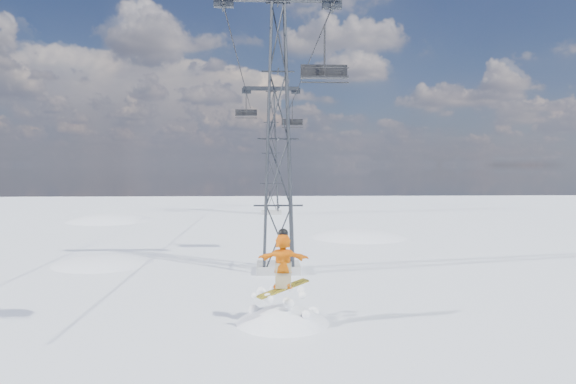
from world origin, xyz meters
The scene contains 9 objects.
ground centered at (0.00, 0.00, 0.00)m, with size 120.00×120.00×0.00m, color white.
snow_terrain centered at (-4.77, 21.24, -9.59)m, with size 39.00×37.00×22.00m.
lift_tower_near centered at (0.80, 8.00, 5.47)m, with size 5.20×1.80×11.43m.
lift_tower_far centered at (0.80, 33.00, 5.47)m, with size 5.20×1.80×11.43m.
haul_cables centered at (0.80, 19.50, 10.85)m, with size 4.46×51.00×0.06m.
snowboarder_jump centered at (0.75, 1.01, -1.65)m, with size 4.40×4.40×6.65m.
lift_chair_mid centered at (3.00, 10.61, 8.69)m, with size 2.17×0.63×2.70m.
lift_chair_far centered at (-1.40, 32.08, 8.97)m, with size 1.89×0.54×2.35m.
lift_chair_extra centered at (3.00, 38.93, 8.71)m, with size 2.15×0.62×2.67m.
Camera 1 is at (0.27, -13.18, 4.42)m, focal length 32.00 mm.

